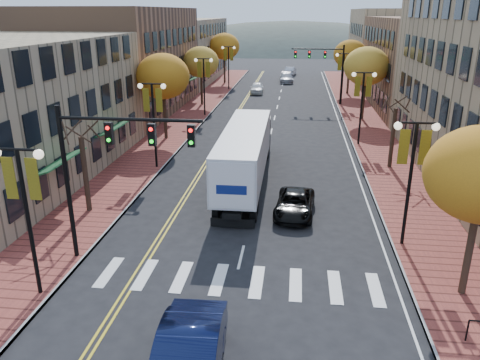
% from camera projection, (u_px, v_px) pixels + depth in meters
% --- Properties ---
extents(ground, '(200.00, 200.00, 0.00)m').
position_uv_depth(ground, '(229.00, 309.00, 17.63)').
color(ground, black).
rests_on(ground, ground).
extents(sidewalk_left, '(4.00, 85.00, 0.15)m').
position_uv_depth(sidewalk_left, '(188.00, 118.00, 48.98)').
color(sidewalk_left, brown).
rests_on(sidewalk_left, ground).
extents(sidewalk_right, '(4.00, 85.00, 0.15)m').
position_uv_depth(sidewalk_right, '(363.00, 123.00, 46.94)').
color(sidewalk_right, brown).
rests_on(sidewalk_right, ground).
extents(building_left_mid, '(12.00, 24.00, 11.00)m').
position_uv_depth(building_left_mid, '(122.00, 61.00, 51.31)').
color(building_left_mid, brown).
rests_on(building_left_mid, ground).
extents(building_left_far, '(12.00, 26.00, 9.50)m').
position_uv_depth(building_left_far, '(178.00, 50.00, 74.91)').
color(building_left_far, '#9E8966').
rests_on(building_left_far, ground).
extents(building_right_mid, '(15.00, 24.00, 10.00)m').
position_uv_depth(building_right_mid, '(442.00, 64.00, 53.06)').
color(building_right_mid, brown).
rests_on(building_right_mid, ground).
extents(building_right_far, '(15.00, 20.00, 11.00)m').
position_uv_depth(building_right_far, '(403.00, 46.00, 73.44)').
color(building_right_far, '#9E8966').
rests_on(building_right_far, ground).
extents(tree_left_a, '(0.28, 0.28, 4.20)m').
position_uv_depth(tree_left_a, '(85.00, 174.00, 25.36)').
color(tree_left_a, '#382619').
rests_on(tree_left_a, sidewalk_left).
extents(tree_left_b, '(4.48, 4.48, 7.21)m').
position_uv_depth(tree_left_b, '(163.00, 76.00, 39.22)').
color(tree_left_b, '#382619').
rests_on(tree_left_b, sidewalk_left).
extents(tree_left_c, '(4.16, 4.16, 6.69)m').
position_uv_depth(tree_left_c, '(201.00, 62.00, 54.29)').
color(tree_left_c, '#382619').
rests_on(tree_left_c, sidewalk_left).
extents(tree_left_d, '(4.61, 4.61, 7.42)m').
position_uv_depth(tree_left_d, '(224.00, 46.00, 70.91)').
color(tree_left_d, '#382619').
rests_on(tree_left_d, sidewalk_left).
extents(tree_right_b, '(0.28, 0.28, 4.20)m').
position_uv_depth(tree_right_b, '(392.00, 138.00, 32.66)').
color(tree_right_b, '#382619').
rests_on(tree_right_b, sidewalk_right).
extents(tree_right_c, '(4.48, 4.48, 7.21)m').
position_uv_depth(tree_right_c, '(366.00, 66.00, 46.52)').
color(tree_right_c, '#382619').
rests_on(tree_right_c, sidewalk_right).
extents(tree_right_d, '(4.35, 4.35, 7.00)m').
position_uv_depth(tree_right_d, '(350.00, 54.00, 61.51)').
color(tree_right_d, '#382619').
rests_on(tree_right_d, sidewalk_right).
extents(lamp_left_a, '(1.96, 0.36, 6.05)m').
position_uv_depth(lamp_left_a, '(24.00, 194.00, 17.02)').
color(lamp_left_a, black).
rests_on(lamp_left_a, ground).
extents(lamp_left_b, '(1.96, 0.36, 6.05)m').
position_uv_depth(lamp_left_b, '(153.00, 109.00, 31.97)').
color(lamp_left_b, black).
rests_on(lamp_left_b, ground).
extents(lamp_left_c, '(1.96, 0.36, 6.05)m').
position_uv_depth(lamp_left_c, '(204.00, 75.00, 48.78)').
color(lamp_left_c, black).
rests_on(lamp_left_c, ground).
extents(lamp_left_d, '(1.96, 0.36, 6.05)m').
position_uv_depth(lamp_left_d, '(229.00, 59.00, 65.59)').
color(lamp_left_d, black).
rests_on(lamp_left_d, ground).
extents(lamp_right_a, '(1.96, 0.36, 6.05)m').
position_uv_depth(lamp_right_a, '(413.00, 160.00, 20.93)').
color(lamp_right_a, black).
rests_on(lamp_right_a, ground).
extents(lamp_right_b, '(1.96, 0.36, 6.05)m').
position_uv_depth(lamp_right_b, '(362.00, 94.00, 37.74)').
color(lamp_right_b, black).
rests_on(lamp_right_b, ground).
extents(lamp_right_c, '(1.96, 0.36, 6.05)m').
position_uv_depth(lamp_right_c, '(343.00, 69.00, 54.55)').
color(lamp_right_c, black).
rests_on(lamp_right_c, ground).
extents(traffic_mast_near, '(6.10, 0.35, 7.00)m').
position_uv_depth(traffic_mast_near, '(107.00, 156.00, 19.38)').
color(traffic_mast_near, black).
rests_on(traffic_mast_near, ground).
extents(traffic_mast_far, '(6.10, 0.34, 7.00)m').
position_uv_depth(traffic_mast_far, '(326.00, 63.00, 54.56)').
color(traffic_mast_far, black).
rests_on(traffic_mast_far, ground).
extents(semi_truck, '(2.59, 15.30, 3.82)m').
position_uv_depth(semi_truck, '(246.00, 149.00, 30.06)').
color(semi_truck, black).
rests_on(semi_truck, ground).
extents(black_suv, '(2.35, 4.54, 1.22)m').
position_uv_depth(black_suv, '(295.00, 204.00, 25.68)').
color(black_suv, black).
rests_on(black_suv, ground).
extents(car_far_white, '(1.90, 4.38, 1.47)m').
position_uv_depth(car_far_white, '(257.00, 88.00, 64.02)').
color(car_far_white, white).
rests_on(car_far_white, ground).
extents(car_far_silver, '(2.38, 5.20, 1.48)m').
position_uv_depth(car_far_silver, '(286.00, 78.00, 73.69)').
color(car_far_silver, '#9A9AA1').
rests_on(car_far_silver, ground).
extents(car_far_oncoming, '(2.10, 4.65, 1.48)m').
position_uv_depth(car_far_oncoming, '(290.00, 71.00, 82.17)').
color(car_far_oncoming, '#B0AFB7').
rests_on(car_far_oncoming, ground).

